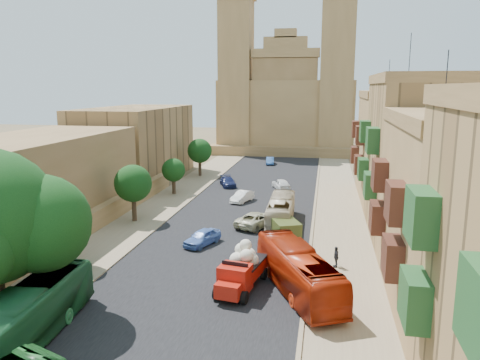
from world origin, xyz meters
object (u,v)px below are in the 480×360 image
(red_truck, at_px, (241,269))
(bus_red_east, at_px, (298,270))
(bus_green_north, at_px, (27,316))
(car_dkblue, at_px, (228,182))
(street_tree_d, at_px, (200,151))
(pedestrian_a, at_px, (314,276))
(car_white_a, at_px, (242,197))
(pedestrian_c, at_px, (336,257))
(car_cream, at_px, (257,219))
(church, at_px, (287,103))
(olive_pickup, at_px, (283,229))
(street_tree_a, at_px, (65,224))
(street_tree_b, at_px, (133,184))
(street_tree_c, at_px, (173,170))
(car_blue_a, at_px, (202,237))
(car_blue_b, at_px, (270,161))
(car_white_b, at_px, (281,184))
(bus_cream_east, at_px, (281,211))

(red_truck, bearing_deg, bus_red_east, 3.72)
(bus_green_north, xyz_separation_m, car_dkblue, (2.04, 39.08, -0.83))
(street_tree_d, xyz_separation_m, pedestrian_a, (17.50, -36.63, -2.74))
(bus_red_east, relative_size, pedestrian_a, 5.62)
(car_white_a, bearing_deg, pedestrian_c, -43.01)
(car_cream, bearing_deg, red_truck, 117.56)
(church, relative_size, car_white_a, 9.81)
(car_white_a, bearing_deg, bus_red_east, -53.61)
(olive_pickup, distance_m, pedestrian_c, 7.15)
(street_tree_a, height_order, olive_pickup, street_tree_a)
(street_tree_b, xyz_separation_m, car_white_a, (8.89, 9.42, -3.08))
(olive_pickup, bearing_deg, street_tree_c, 134.46)
(street_tree_b, bearing_deg, car_blue_a, -34.22)
(car_cream, bearing_deg, street_tree_b, 24.52)
(street_tree_c, height_order, street_tree_d, street_tree_d)
(street_tree_a, height_order, street_tree_d, street_tree_d)
(car_white_a, height_order, car_blue_b, car_white_a)
(street_tree_d, relative_size, bus_red_east, 0.53)
(church, height_order, bus_red_east, church)
(bus_green_north, relative_size, car_blue_a, 2.71)
(car_white_a, height_order, pedestrian_a, pedestrian_a)
(street_tree_b, bearing_deg, car_cream, 1.38)
(red_truck, distance_m, car_cream, 13.77)
(car_cream, bearing_deg, pedestrian_a, 136.67)
(red_truck, bearing_deg, car_white_b, 90.76)
(street_tree_b, distance_m, pedestrian_c, 20.99)
(street_tree_b, distance_m, car_white_b, 21.28)
(pedestrian_c, bearing_deg, car_blue_b, -178.96)
(bus_green_north, distance_m, car_dkblue, 39.15)
(street_tree_b, height_order, car_blue_b, street_tree_b)
(olive_pickup, height_order, pedestrian_c, olive_pickup)
(pedestrian_a, bearing_deg, car_white_b, -70.09)
(bus_green_north, xyz_separation_m, bus_cream_east, (10.50, 23.18, -0.14))
(street_tree_a, height_order, street_tree_c, street_tree_a)
(red_truck, relative_size, car_blue_b, 1.53)
(olive_pickup, xyz_separation_m, car_dkblue, (-9.06, 20.32, -0.28))
(car_dkblue, bearing_deg, car_white_a, -88.80)
(street_tree_a, distance_m, olive_pickup, 17.37)
(red_truck, height_order, car_blue_b, red_truck)
(street_tree_a, height_order, car_cream, street_tree_a)
(bus_cream_east, distance_m, pedestrian_c, 11.25)
(bus_green_north, xyz_separation_m, bus_red_east, (13.00, 8.45, -0.02))
(olive_pickup, distance_m, car_blue_a, 6.91)
(street_tree_d, relative_size, car_white_a, 1.47)
(red_truck, height_order, bus_red_east, red_truck)
(car_blue_a, bearing_deg, car_cream, 79.93)
(olive_pickup, distance_m, car_white_a, 13.57)
(car_white_b, bearing_deg, pedestrian_c, 81.59)
(street_tree_d, relative_size, car_dkblue, 1.30)
(car_cream, height_order, pedestrian_a, pedestrian_a)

